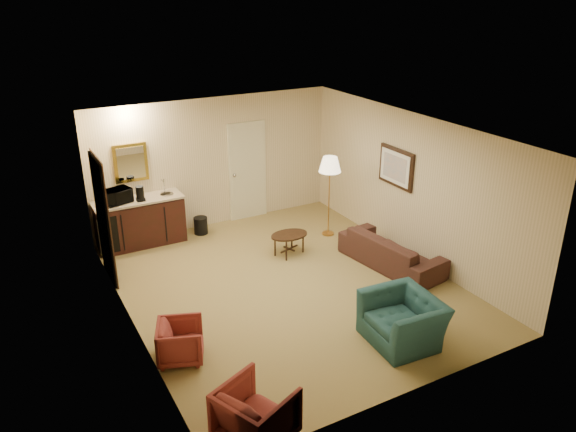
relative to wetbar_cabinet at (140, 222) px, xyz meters
name	(u,v)px	position (x,y,z in m)	size (l,w,h in m)	color
ground	(287,285)	(1.65, -2.72, -0.46)	(6.00, 6.00, 0.00)	olive
room_walls	(259,175)	(1.55, -1.95, 1.26)	(5.02, 6.01, 2.61)	beige
wetbar_cabinet	(140,222)	(0.00, 0.00, 0.00)	(1.64, 0.58, 0.92)	black
sofa	(392,246)	(3.60, -2.98, -0.08)	(1.96, 0.57, 0.76)	black
teal_armchair	(403,313)	(2.32, -4.83, -0.01)	(1.03, 0.67, 0.90)	#1D494A
rose_chair_near	(180,340)	(-0.50, -3.76, -0.16)	(0.58, 0.54, 0.59)	maroon
rose_chair_far	(256,412)	(-0.25, -5.52, -0.09)	(0.73, 0.68, 0.75)	maroon
coffee_table	(289,244)	(2.25, -1.72, -0.26)	(0.70, 0.47, 0.40)	black
floor_lamp	(329,196)	(3.35, -1.32, 0.34)	(0.42, 0.42, 1.60)	#BC863E
waste_bin	(201,225)	(1.16, -0.07, -0.29)	(0.27, 0.27, 0.34)	black
microwave	(117,195)	(-0.37, -0.03, 0.62)	(0.48, 0.27, 0.33)	black
coffee_maker	(140,194)	(0.03, -0.11, 0.60)	(0.15, 0.15, 0.27)	black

